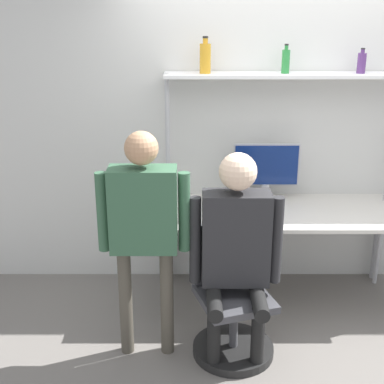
{
  "coord_description": "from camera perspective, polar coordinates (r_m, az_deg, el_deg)",
  "views": [
    {
      "loc": [
        -0.7,
        -3.49,
        2.3
      ],
      "look_at": [
        -0.71,
        -0.15,
        1.12
      ],
      "focal_mm": 50.0,
      "sensor_mm": 36.0,
      "label": 1
    }
  ],
  "objects": [
    {
      "name": "bottle_amber",
      "position": [
        4.14,
        1.63,
        14.13
      ],
      "size": [
        0.08,
        0.08,
        0.27
      ],
      "color": "gold",
      "rests_on": "shelf_unit"
    },
    {
      "name": "laptop",
      "position": [
        4.05,
        4.73,
        -1.92
      ],
      "size": [
        0.29,
        0.21,
        0.21
      ],
      "color": "#333338",
      "rests_on": "desk"
    },
    {
      "name": "cell_phone",
      "position": [
        4.06,
        8.63,
        -2.79
      ],
      "size": [
        0.07,
        0.15,
        0.01
      ],
      "color": "#264C8C",
      "rests_on": "desk"
    },
    {
      "name": "bottle_purple",
      "position": [
        4.34,
        17.85,
        12.99
      ],
      "size": [
        0.07,
        0.07,
        0.19
      ],
      "color": "#593372",
      "rests_on": "shelf_unit"
    },
    {
      "name": "ground_plane",
      "position": [
        4.24,
        9.96,
        -13.73
      ],
      "size": [
        12.0,
        12.0,
        0.0
      ],
      "primitive_type": "plane",
      "color": "slate"
    },
    {
      "name": "shelf_unit",
      "position": [
        4.25,
        9.79,
        9.08
      ],
      "size": [
        1.82,
        0.29,
        1.8
      ],
      "color": "white",
      "rests_on": "ground_plane"
    },
    {
      "name": "office_chair",
      "position": [
        3.78,
        4.44,
        -12.99
      ],
      "size": [
        0.58,
        0.58,
        0.91
      ],
      "color": "black",
      "rests_on": "ground_plane"
    },
    {
      "name": "wall_back",
      "position": [
        4.47,
        9.27,
        6.97
      ],
      "size": [
        8.0,
        0.06,
        2.7
      ],
      "color": "silver",
      "rests_on": "ground_plane"
    },
    {
      "name": "desk",
      "position": [
        4.27,
        9.63,
        -2.82
      ],
      "size": [
        1.92,
        0.77,
        0.77
      ],
      "color": "beige",
      "rests_on": "ground_plane"
    },
    {
      "name": "monitor",
      "position": [
        4.35,
        8.11,
        2.46
      ],
      "size": [
        0.53,
        0.19,
        0.48
      ],
      "color": "#B7B7BC",
      "rests_on": "desk"
    },
    {
      "name": "bottle_green",
      "position": [
        4.21,
        10.18,
        13.6
      ],
      "size": [
        0.06,
        0.06,
        0.22
      ],
      "color": "#2D8C3F",
      "rests_on": "shelf_unit"
    },
    {
      "name": "person_standing",
      "position": [
        3.43,
        -5.0,
        -2.86
      ],
      "size": [
        0.6,
        0.21,
        1.57
      ],
      "color": "#4C473D",
      "rests_on": "ground_plane"
    },
    {
      "name": "person_seated",
      "position": [
        3.47,
        4.94,
        -5.35
      ],
      "size": [
        0.61,
        0.48,
        1.43
      ],
      "color": "black",
      "rests_on": "ground_plane"
    }
  ]
}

